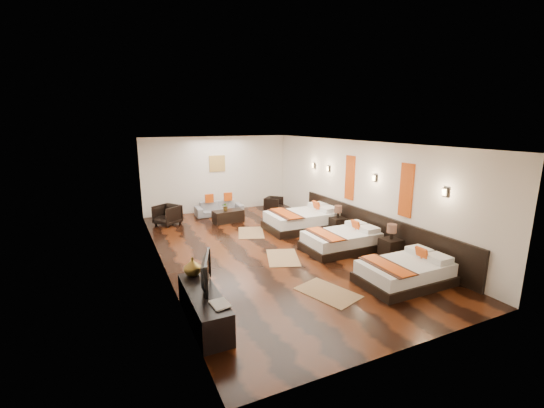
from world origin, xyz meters
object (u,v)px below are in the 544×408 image
nightstand_a (390,246)px  tv_console (204,307)px  bed_mid (342,240)px  book (212,306)px  sofa (219,208)px  tv (202,272)px  nightstand_b (337,223)px  coffee_table (228,216)px  table_plant (226,206)px  bed_near (405,272)px  armchair_right (274,204)px  figurine (192,266)px  armchair_left (167,215)px  bed_far (303,220)px

nightstand_a → tv_console: size_ratio=0.48×
bed_mid → book: size_ratio=5.68×
sofa → tv: bearing=-107.8°
nightstand_b → coffee_table: nightstand_b is taller
nightstand_b → table_plant: (-2.69, 2.63, 0.24)m
bed_near → table_plant: bearing=107.6°
bed_mid → armchair_right: size_ratio=3.23×
tv → figurine: tv is taller
figurine → table_plant: bearing=66.1°
bed_mid → table_plant: 4.36m
bed_near → armchair_left: 7.62m
nightstand_a → tv_console: 5.03m
armchair_left → table_plant: (1.85, -0.49, 0.21)m
bed_near → tv: (-4.14, 0.52, 0.57)m
bed_near → tv_console: bearing=175.9°
bed_near → coffee_table: bed_near is taller
sofa → armchair_right: bearing=-9.0°
figurine → armchair_left: size_ratio=0.47×
nightstand_a → figurine: figurine is taller
book → coffee_table: bearing=69.9°
tv_console → table_plant: (2.25, 5.82, 0.27)m
bed_near → bed_mid: size_ratio=0.97×
book → armchair_left: size_ratio=0.48×
tv_console → sofa: tv_console is taller
figurine → sofa: bearing=69.1°
bed_far → coffee_table: size_ratio=2.24×
bed_mid → coffee_table: (-1.88, 3.86, -0.06)m
nightstand_b → figurine: 5.53m
tv_console → tv: tv is taller
tv_console → coffee_table: bearing=68.1°
nightstand_a → coffee_table: bearing=118.5°
book → figurine: 1.30m
armchair_left → coffee_table: (1.91, -0.53, -0.13)m
armchair_right → coffee_table: (-2.03, -0.69, -0.08)m
bed_far → armchair_right: bearing=86.4°
book → bed_near: bearing=3.3°
coffee_table → table_plant: 0.35m
bed_mid → bed_far: (0.00, 2.07, 0.04)m
nightstand_b → sofa: 4.49m
bed_far → armchair_left: (-3.79, 2.31, 0.04)m
bed_near → figurine: bearing=166.0°
tv_console → armchair_left: 6.32m
armchair_right → nightstand_b: bearing=-124.4°
tv → armchair_right: (4.30, 6.25, -0.54)m
bed_far → armchair_left: bearing=148.6°
nightstand_b → nightstand_a: bearing=-90.0°
tv_console → book: 0.62m
figurine → coffee_table: (2.32, 5.04, -0.52)m
nightstand_b → sofa: size_ratio=0.50×
figurine → bed_far: bearing=37.8°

